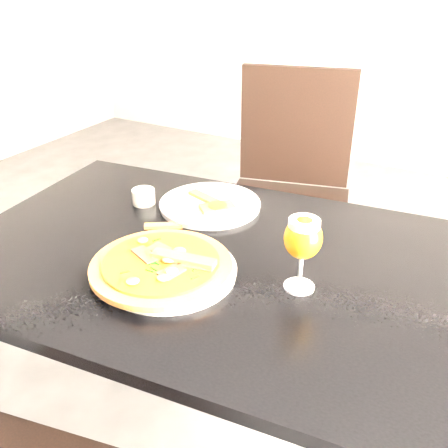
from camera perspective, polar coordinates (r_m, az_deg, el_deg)
The scene contains 9 objects.
dining_table at distance 1.22m, azimuth -1.80°, elevation -6.92°, with size 1.28×0.92×0.75m.
chair_far at distance 1.97m, azimuth 7.35°, elevation 3.73°, with size 0.56×0.56×1.00m.
plate_main at distance 1.09m, azimuth -6.30°, elevation -5.38°, with size 0.29×0.29×0.02m, color silver.
pizza at distance 1.09m, azimuth -7.12°, elevation -4.62°, with size 0.31×0.31×0.03m.
plate_second at distance 1.38m, azimuth -1.61°, elevation 2.24°, with size 0.28×0.28×0.01m, color silver.
crust_scraps at distance 1.35m, azimuth -1.26°, elevation 2.33°, with size 0.17×0.12×0.01m.
loose_crust at distance 1.28m, azimuth -6.93°, elevation -0.19°, with size 0.10×0.02×0.01m, color brown.
sauce_cup at distance 1.41m, azimuth -9.19°, elevation 3.19°, with size 0.06×0.06×0.04m.
beer_glass at distance 1.00m, azimuth 9.03°, elevation -1.65°, with size 0.08×0.08×0.16m.
Camera 1 is at (0.72, -0.59, 1.36)m, focal length 40.00 mm.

